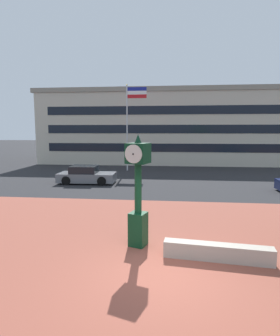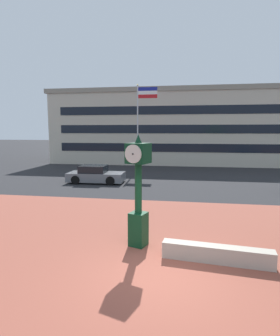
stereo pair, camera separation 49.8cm
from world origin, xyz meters
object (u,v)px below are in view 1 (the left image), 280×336
at_px(street_clock, 138,191).
at_px(car_street_near, 86,175).
at_px(flagpole_primary, 130,118).
at_px(civic_building, 173,127).

xyz_separation_m(street_clock, car_street_near, (-5.06, 10.92, -1.32)).
relative_size(street_clock, car_street_near, 0.90).
bearing_deg(flagpole_primary, street_clock, -81.08).
relative_size(car_street_near, civic_building, 0.13).
height_order(street_clock, car_street_near, street_clock).
height_order(street_clock, civic_building, civic_building).
xyz_separation_m(flagpole_primary, civic_building, (4.17, 9.57, -0.72)).
bearing_deg(car_street_near, street_clock, 23.29).
bearing_deg(street_clock, flagpole_primary, 117.73).
relative_size(flagpole_primary, civic_building, 0.26).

